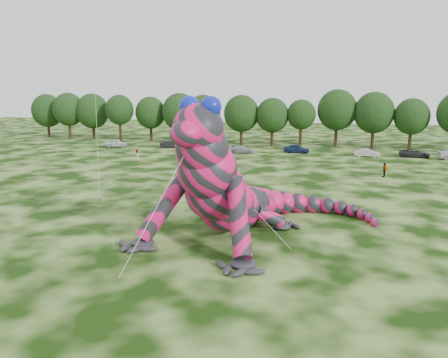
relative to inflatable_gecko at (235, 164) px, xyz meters
The scene contains 26 objects.
ground 8.16m from the inflatable_gecko, 98.94° to the right, with size 240.00×240.00×0.00m, color #16330A.
inflatable_gecko is the anchor object (origin of this frame).
tree_0 76.69m from the inflatable_gecko, 136.43° to the left, with size 6.91×6.22×9.51m, color black, non-canonical shape.
tree_1 71.46m from the inflatable_gecko, 133.69° to the left, with size 6.74×6.07×9.81m, color black, non-canonical shape.
tree_2 68.42m from the inflatable_gecko, 130.04° to the left, with size 7.04×6.34×9.64m, color black, non-canonical shape.
tree_3 62.59m from the inflatable_gecko, 125.92° to the left, with size 5.81×5.23×9.44m, color black, non-canonical shape.
tree_4 60.65m from the inflatable_gecko, 120.35° to the left, with size 6.22×5.60×9.06m, color black, non-canonical shape.
tree_5 57.38m from the inflatable_gecko, 114.87° to the left, with size 7.16×6.44×9.80m, color black, non-canonical shape.
tree_6 53.62m from the inflatable_gecko, 110.25° to the left, with size 6.52×5.86×9.49m, color black, non-canonical shape.
tree_7 51.63m from the inflatable_gecko, 102.40° to the left, with size 6.68×6.01×9.48m, color black, non-canonical shape.
tree_8 50.88m from the inflatable_gecko, 95.89° to the left, with size 6.14×5.53×8.94m, color black, non-canonical shape.
tree_9 50.97m from the inflatable_gecko, 89.93° to the left, with size 5.27×4.74×8.68m, color black, non-canonical shape.
tree_10 52.59m from the inflatable_gecko, 83.02° to the left, with size 7.09×6.38×10.50m, color black, non-canonical shape.
tree_11 53.37m from the inflatable_gecko, 76.14° to the left, with size 7.01×6.31×10.07m, color black, non-canonical shape.
tree_12 54.77m from the inflatable_gecko, 69.69° to the left, with size 5.99×5.39×8.97m, color black, non-canonical shape.
car_0 53.01m from the inflatable_gecko, 128.22° to the left, with size 1.66×4.14×1.41m, color silver.
car_1 48.95m from the inflatable_gecko, 117.60° to the left, with size 1.36×3.91×1.29m, color black.
car_2 44.20m from the inflatable_gecko, 112.02° to the left, with size 2.40×5.21×1.45m, color maroon.
car_3 40.92m from the inflatable_gecko, 101.97° to the left, with size 1.75×4.30×1.25m, color #9FA4A8.
car_4 42.52m from the inflatable_gecko, 89.62° to the left, with size 1.69×4.19×1.43m, color navy.
car_5 42.58m from the inflatable_gecko, 74.28° to the left, with size 1.35×3.87×1.27m, color beige.
car_6 46.38m from the inflatable_gecko, 66.29° to the left, with size 2.11×4.57×1.27m, color #28282B.
spectator_4 34.63m from the inflatable_gecko, 128.28° to the left, with size 0.90×0.58×1.84m, color gray.
spectator_0 16.07m from the inflatable_gecko, 117.57° to the left, with size 0.59×0.39×1.62m, color gray.
spectator_3 27.58m from the inflatable_gecko, 62.42° to the left, with size 1.01×0.42×1.72m, color gray.
spectator_1 20.86m from the inflatable_gecko, 104.42° to the left, with size 0.89×0.69×1.82m, color gray.
Camera 1 is at (8.49, -24.35, 10.27)m, focal length 35.00 mm.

